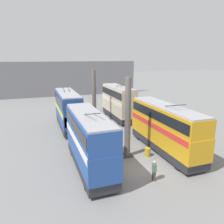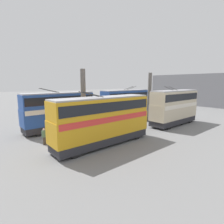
{
  "view_description": "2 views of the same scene",
  "coord_description": "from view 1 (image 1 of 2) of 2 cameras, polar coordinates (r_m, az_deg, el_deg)",
  "views": [
    {
      "loc": [
        -15.52,
        8.23,
        9.69
      ],
      "look_at": [
        9.54,
        -0.67,
        2.97
      ],
      "focal_mm": 35.0,
      "sensor_mm": 36.0,
      "label": 1
    },
    {
      "loc": [
        -7.63,
        -17.86,
        6.33
      ],
      "look_at": [
        6.36,
        -1.37,
        2.67
      ],
      "focal_mm": 28.0,
      "sensor_mm": 36.0,
      "label": 2
    }
  ],
  "objects": [
    {
      "name": "bus_right_mid",
      "position": [
        19.1,
        -5.94,
        -6.81
      ],
      "size": [
        9.35,
        2.54,
        5.67
      ],
      "color": "black",
      "rests_on": "ground_plane"
    },
    {
      "name": "bus_right_far",
      "position": [
        30.69,
        -11.41,
        1.04
      ],
      "size": [
        9.44,
        2.54,
        5.68
      ],
      "color": "black",
      "rests_on": "ground_plane"
    },
    {
      "name": "ground_plane",
      "position": [
        20.06,
        7.59,
        -14.83
      ],
      "size": [
        240.0,
        240.0,
        0.0
      ],
      "primitive_type": "plane",
      "color": "slate"
    },
    {
      "name": "depot_back_wall",
      "position": [
        56.97,
        -11.29,
        8.49
      ],
      "size": [
        0.5,
        36.0,
        8.61
      ],
      "color": "slate",
      "rests_on": "ground_plane"
    },
    {
      "name": "bus_left_near",
      "position": [
        23.21,
        13.74,
        -3.48
      ],
      "size": [
        10.82,
        2.54,
        5.55
      ],
      "color": "black",
      "rests_on": "ground_plane"
    },
    {
      "name": "person_aisle_foreground",
      "position": [
        18.35,
        10.95,
        -14.67
      ],
      "size": [
        0.44,
        0.28,
        1.72
      ],
      "rotation": [
        0.0,
        0.0,
        4.62
      ],
      "color": "#473D33",
      "rests_on": "ground_plane"
    },
    {
      "name": "support_column_far",
      "position": [
        32.71,
        -4.67,
        3.79
      ],
      "size": [
        1.06,
        1.06,
        7.88
      ],
      "color": "#605B56",
      "rests_on": "ground_plane"
    },
    {
      "name": "support_column_near",
      "position": [
        21.18,
        4.13,
        -1.95
      ],
      "size": [
        1.06,
        1.06,
        7.88
      ],
      "color": "#605B56",
      "rests_on": "ground_plane"
    },
    {
      "name": "person_aisle_midway",
      "position": [
        26.25,
        -2.73,
        -5.28
      ],
      "size": [
        0.44,
        0.48,
        1.78
      ],
      "rotation": [
        0.0,
        0.0,
        3.76
      ],
      "color": "#2D2D33",
      "rests_on": "ground_plane"
    },
    {
      "name": "person_by_right_row",
      "position": [
        18.89,
        1.96,
        -13.77
      ],
      "size": [
        0.47,
        0.46,
        1.59
      ],
      "rotation": [
        0.0,
        0.0,
        5.44
      ],
      "color": "#384251",
      "rests_on": "ground_plane"
    },
    {
      "name": "oil_drum",
      "position": [
        22.51,
        9.24,
        -10.3
      ],
      "size": [
        0.61,
        0.61,
        0.86
      ],
      "color": "#B28E23",
      "rests_on": "ground_plane"
    },
    {
      "name": "bus_left_far",
      "position": [
        34.81,
        1.65,
        3.02
      ],
      "size": [
        9.16,
        2.54,
        5.81
      ],
      "color": "black",
      "rests_on": "ground_plane"
    }
  ]
}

